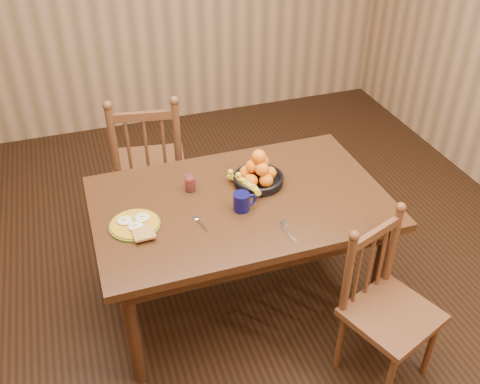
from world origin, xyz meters
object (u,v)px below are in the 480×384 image
object	(u,v)px
breakfast_plate	(135,225)
coffee_mug	(242,202)
dining_table	(240,212)
chair_near	(386,308)
fruit_bowl	(258,175)
chair_far	(149,166)

from	to	relation	value
breakfast_plate	coffee_mug	size ratio (longest dim) A/B	2.16
breakfast_plate	dining_table	bearing A→B (deg)	5.11
chair_near	coffee_mug	distance (m)	0.91
chair_near	dining_table	bearing A→B (deg)	106.40
dining_table	breakfast_plate	size ratio (longest dim) A/B	5.54
dining_table	chair_near	distance (m)	0.92
dining_table	coffee_mug	distance (m)	0.16
dining_table	fruit_bowl	world-z (taller)	fruit_bowl
dining_table	fruit_bowl	distance (m)	0.23
chair_near	fruit_bowl	distance (m)	0.99
chair_far	fruit_bowl	distance (m)	0.95
dining_table	chair_near	world-z (taller)	chair_near
chair_near	breakfast_plate	size ratio (longest dim) A/B	3.18
dining_table	breakfast_plate	bearing A→B (deg)	-174.89
dining_table	coffee_mug	size ratio (longest dim) A/B	11.95
chair_near	chair_far	bearing A→B (deg)	99.18
chair_near	fruit_bowl	xyz separation A→B (m)	(-0.39, 0.83, 0.37)
breakfast_plate	coffee_mug	world-z (taller)	coffee_mug
chair_near	fruit_bowl	size ratio (longest dim) A/B	2.83
breakfast_plate	fruit_bowl	size ratio (longest dim) A/B	0.89
dining_table	fruit_bowl	xyz separation A→B (m)	(0.14, 0.11, 0.15)
breakfast_plate	coffee_mug	xyz separation A→B (m)	(0.57, -0.04, 0.04)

